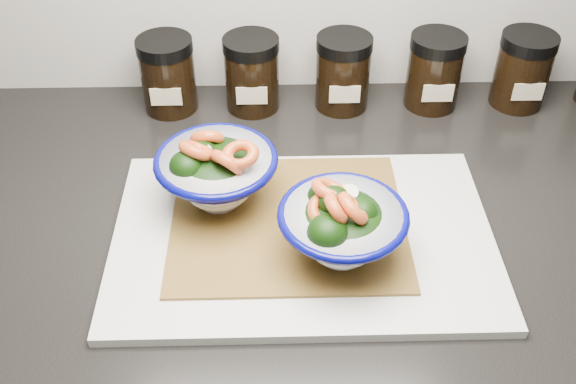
{
  "coord_description": "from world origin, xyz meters",
  "views": [
    {
      "loc": [
        -0.16,
        0.82,
        1.47
      ],
      "look_at": [
        -0.14,
        1.42,
        0.96
      ],
      "focal_mm": 42.0,
      "sensor_mm": 36.0,
      "label": 1
    }
  ],
  "objects_px": {
    "bowl_left": "(216,172)",
    "bowl_right": "(341,226)",
    "spice_jar_a": "(168,74)",
    "spice_jar_c": "(343,72)",
    "cutting_board": "(303,237)",
    "spice_jar_e": "(523,70)",
    "spice_jar_d": "(434,71)",
    "spice_jar_b": "(252,73)"
  },
  "relations": [
    {
      "from": "bowl_left",
      "to": "spice_jar_c",
      "type": "distance_m",
      "value": 0.29
    },
    {
      "from": "spice_jar_a",
      "to": "spice_jar_b",
      "type": "height_order",
      "value": "same"
    },
    {
      "from": "bowl_left",
      "to": "bowl_right",
      "type": "xyz_separation_m",
      "value": [
        0.14,
        -0.1,
        -0.0
      ]
    },
    {
      "from": "spice_jar_c",
      "to": "spice_jar_e",
      "type": "distance_m",
      "value": 0.27
    },
    {
      "from": "bowl_left",
      "to": "spice_jar_c",
      "type": "bearing_deg",
      "value": 53.61
    },
    {
      "from": "spice_jar_b",
      "to": "spice_jar_e",
      "type": "bearing_deg",
      "value": 0.0
    },
    {
      "from": "bowl_right",
      "to": "spice_jar_a",
      "type": "bearing_deg",
      "value": 124.19
    },
    {
      "from": "spice_jar_a",
      "to": "spice_jar_c",
      "type": "distance_m",
      "value": 0.26
    },
    {
      "from": "bowl_right",
      "to": "spice_jar_c",
      "type": "xyz_separation_m",
      "value": [
        0.03,
        0.33,
        -0.0
      ]
    },
    {
      "from": "cutting_board",
      "to": "bowl_right",
      "type": "relative_size",
      "value": 3.12
    },
    {
      "from": "cutting_board",
      "to": "bowl_left",
      "type": "relative_size",
      "value": 3.02
    },
    {
      "from": "bowl_left",
      "to": "bowl_right",
      "type": "distance_m",
      "value": 0.17
    },
    {
      "from": "spice_jar_b",
      "to": "spice_jar_d",
      "type": "distance_m",
      "value": 0.27
    },
    {
      "from": "cutting_board",
      "to": "bowl_left",
      "type": "xyz_separation_m",
      "value": [
        -0.1,
        0.06,
        0.06
      ]
    },
    {
      "from": "spice_jar_d",
      "to": "spice_jar_a",
      "type": "bearing_deg",
      "value": 180.0
    },
    {
      "from": "spice_jar_d",
      "to": "spice_jar_e",
      "type": "distance_m",
      "value": 0.13
    },
    {
      "from": "spice_jar_a",
      "to": "spice_jar_d",
      "type": "height_order",
      "value": "same"
    },
    {
      "from": "bowl_left",
      "to": "bowl_right",
      "type": "bearing_deg",
      "value": -34.44
    },
    {
      "from": "spice_jar_b",
      "to": "bowl_left",
      "type": "bearing_deg",
      "value": -99.5
    },
    {
      "from": "bowl_right",
      "to": "cutting_board",
      "type": "bearing_deg",
      "value": 134.65
    },
    {
      "from": "spice_jar_c",
      "to": "bowl_left",
      "type": "bearing_deg",
      "value": -126.39
    },
    {
      "from": "spice_jar_e",
      "to": "cutting_board",
      "type": "bearing_deg",
      "value": -139.0
    },
    {
      "from": "spice_jar_c",
      "to": "cutting_board",
      "type": "bearing_deg",
      "value": -103.51
    },
    {
      "from": "cutting_board",
      "to": "spice_jar_d",
      "type": "xyz_separation_m",
      "value": [
        0.21,
        0.29,
        0.05
      ]
    },
    {
      "from": "bowl_right",
      "to": "spice_jar_b",
      "type": "xyz_separation_m",
      "value": [
        -0.1,
        0.33,
        -0.0
      ]
    },
    {
      "from": "bowl_left",
      "to": "spice_jar_e",
      "type": "height_order",
      "value": "bowl_left"
    },
    {
      "from": "cutting_board",
      "to": "spice_jar_a",
      "type": "height_order",
      "value": "spice_jar_a"
    },
    {
      "from": "spice_jar_e",
      "to": "spice_jar_d",
      "type": "bearing_deg",
      "value": 180.0
    },
    {
      "from": "spice_jar_d",
      "to": "bowl_right",
      "type": "bearing_deg",
      "value": -116.5
    },
    {
      "from": "spice_jar_a",
      "to": "spice_jar_e",
      "type": "height_order",
      "value": "same"
    },
    {
      "from": "bowl_right",
      "to": "spice_jar_e",
      "type": "bearing_deg",
      "value": 48.23
    },
    {
      "from": "cutting_board",
      "to": "bowl_left",
      "type": "distance_m",
      "value": 0.13
    },
    {
      "from": "bowl_left",
      "to": "spice_jar_d",
      "type": "distance_m",
      "value": 0.39
    },
    {
      "from": "spice_jar_a",
      "to": "spice_jar_d",
      "type": "relative_size",
      "value": 1.0
    },
    {
      "from": "bowl_right",
      "to": "spice_jar_e",
      "type": "xyz_separation_m",
      "value": [
        0.3,
        0.33,
        -0.0
      ]
    },
    {
      "from": "bowl_left",
      "to": "bowl_right",
      "type": "relative_size",
      "value": 1.03
    },
    {
      "from": "bowl_right",
      "to": "spice_jar_d",
      "type": "relative_size",
      "value": 1.28
    },
    {
      "from": "spice_jar_a",
      "to": "bowl_right",
      "type": "bearing_deg",
      "value": -55.81
    },
    {
      "from": "cutting_board",
      "to": "bowl_right",
      "type": "xyz_separation_m",
      "value": [
        0.04,
        -0.04,
        0.06
      ]
    },
    {
      "from": "spice_jar_b",
      "to": "spice_jar_d",
      "type": "relative_size",
      "value": 1.0
    },
    {
      "from": "cutting_board",
      "to": "bowl_right",
      "type": "height_order",
      "value": "bowl_right"
    },
    {
      "from": "cutting_board",
      "to": "bowl_left",
      "type": "height_order",
      "value": "bowl_left"
    }
  ]
}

